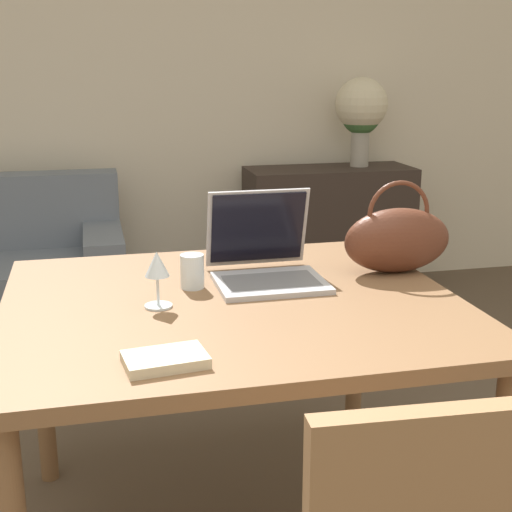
{
  "coord_description": "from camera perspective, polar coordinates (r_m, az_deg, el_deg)",
  "views": [
    {
      "loc": [
        -0.36,
        -0.98,
        1.41
      ],
      "look_at": [
        0.07,
        0.84,
        0.9
      ],
      "focal_mm": 50.0,
      "sensor_mm": 36.0,
      "label": 1
    }
  ],
  "objects": [
    {
      "name": "sideboard",
      "position": [
        4.4,
        5.81,
        1.93
      ],
      "size": [
        1.0,
        0.4,
        0.79
      ],
      "color": "#332823",
      "rests_on": "ground_plane"
    },
    {
      "name": "book",
      "position": [
        1.57,
        -7.27,
        -8.22
      ],
      "size": [
        0.19,
        0.14,
        0.02
      ],
      "rotation": [
        0.0,
        0.0,
        0.12
      ],
      "color": "beige",
      "rests_on": "dining_table"
    },
    {
      "name": "laptop",
      "position": [
        2.14,
        0.67,
        -0.01
      ],
      "size": [
        0.32,
        0.33,
        0.26
      ],
      "color": "#ADADB2",
      "rests_on": "dining_table"
    },
    {
      "name": "handbag",
      "position": [
        2.24,
        11.23,
        1.35
      ],
      "size": [
        0.34,
        0.14,
        0.29
      ],
      "color": "#592D1E",
      "rests_on": "dining_table"
    },
    {
      "name": "drinking_glass",
      "position": [
        2.06,
        -5.13,
        -1.23
      ],
      "size": [
        0.07,
        0.07,
        0.1
      ],
      "color": "silver",
      "rests_on": "dining_table"
    },
    {
      "name": "flower_vase",
      "position": [
        4.38,
        8.42,
        11.5
      ],
      "size": [
        0.31,
        0.31,
        0.53
      ],
      "color": "#9E998E",
      "rests_on": "sideboard"
    },
    {
      "name": "wall_back",
      "position": [
        4.37,
        -8.84,
        14.37
      ],
      "size": [
        10.0,
        0.06,
        2.7
      ],
      "color": "beige",
      "rests_on": "ground_plane"
    },
    {
      "name": "dining_table",
      "position": [
        2.0,
        -1.87,
        -5.76
      ],
      "size": [
        1.24,
        1.09,
        0.78
      ],
      "color": "brown",
      "rests_on": "ground_plane"
    },
    {
      "name": "wine_glass",
      "position": [
        1.89,
        -7.92,
        -1.0
      ],
      "size": [
        0.07,
        0.07,
        0.15
      ],
      "color": "silver",
      "rests_on": "dining_table"
    }
  ]
}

